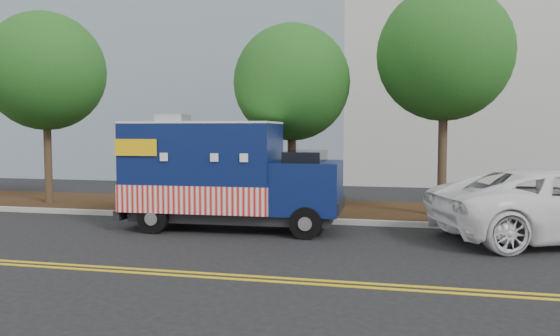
# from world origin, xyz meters

# --- Properties ---
(ground) EXTENTS (120.00, 120.00, 0.00)m
(ground) POSITION_xyz_m (0.00, 0.00, 0.00)
(ground) COLOR black
(ground) RESTS_ON ground
(curb) EXTENTS (120.00, 0.18, 0.15)m
(curb) POSITION_xyz_m (0.00, 1.40, 0.07)
(curb) COLOR #9E9E99
(curb) RESTS_ON ground
(mulch_strip) EXTENTS (120.00, 4.00, 0.15)m
(mulch_strip) POSITION_xyz_m (0.00, 3.50, 0.07)
(mulch_strip) COLOR black
(mulch_strip) RESTS_ON ground
(centerline_near) EXTENTS (120.00, 0.10, 0.01)m
(centerline_near) POSITION_xyz_m (0.00, -4.45, 0.01)
(centerline_near) COLOR gold
(centerline_near) RESTS_ON ground
(centerline_far) EXTENTS (120.00, 0.10, 0.01)m
(centerline_far) POSITION_xyz_m (0.00, -4.70, 0.01)
(centerline_far) COLOR gold
(centerline_far) RESTS_ON ground
(tree_a) EXTENTS (4.01, 4.01, 6.66)m
(tree_a) POSITION_xyz_m (-7.14, 2.66, 4.64)
(tree_a) COLOR #38281C
(tree_a) RESTS_ON ground
(tree_b) EXTENTS (3.56, 3.56, 5.89)m
(tree_b) POSITION_xyz_m (1.45, 2.61, 4.09)
(tree_b) COLOR #38281C
(tree_b) RESTS_ON ground
(tree_c) EXTENTS (3.88, 3.88, 6.79)m
(tree_c) POSITION_xyz_m (5.92, 2.73, 4.83)
(tree_c) COLOR #38281C
(tree_c) RESTS_ON ground
(sign_post) EXTENTS (0.06, 0.06, 2.40)m
(sign_post) POSITION_xyz_m (-3.34, 1.72, 1.20)
(sign_post) COLOR #473828
(sign_post) RESTS_ON ground
(food_truck) EXTENTS (5.91, 2.42, 3.07)m
(food_truck) POSITION_xyz_m (0.09, 0.00, 1.39)
(food_truck) COLOR black
(food_truck) RESTS_ON ground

